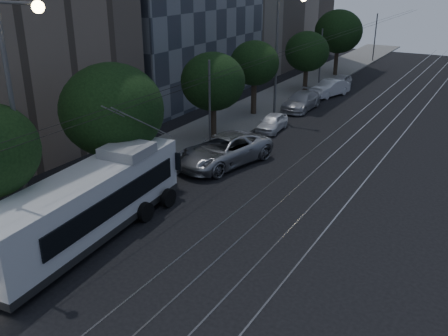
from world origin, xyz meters
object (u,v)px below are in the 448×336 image
Objects in this scene: pickup_silver at (224,150)px; car_white_b at (301,101)px; streetlamp_near at (19,105)px; car_white_a at (272,123)px; streetlamp_far at (282,43)px; car_white_c at (329,88)px; trolleybus at (90,204)px; car_white_d at (340,82)px.

pickup_silver is 1.29× the size of car_white_b.
streetlamp_near is at bearing -84.46° from pickup_silver.
car_white_a is 20.95m from streetlamp_near.
pickup_silver is at bearing -81.96° from streetlamp_far.
car_white_b is 0.48× the size of streetlamp_near.
car_white_b is 1.11× the size of car_white_c.
streetlamp_near is at bearing -131.02° from trolleybus.
streetlamp_near is at bearing -75.43° from car_white_c.
pickup_silver reaches higher than car_white_b.
car_white_a is 12.60m from car_white_c.
trolleybus is at bearing -95.08° from car_white_a.
pickup_silver is 13.66m from streetlamp_near.
streetlamp_near reaches higher than car_white_a.
streetlamp_near is at bearing -92.32° from car_white_b.
car_white_c is at bearing 85.79° from car_white_b.
streetlamp_far is (-1.32, 4.10, 5.18)m from car_white_a.
car_white_c is (0.43, 5.92, 0.02)m from car_white_b.
car_white_a is at bearing 85.72° from streetlamp_near.
pickup_silver is 12.89m from streetlamp_far.
car_white_b reaches higher than car_white_a.
streetlamp_far is at bearing -97.52° from car_white_d.
car_white_a is at bearing -91.45° from car_white_d.
car_white_b is at bearing 87.69° from streetlamp_near.
car_white_a is at bearing -86.37° from car_white_b.
trolleybus reaches higher than car_white_d.
pickup_silver is at bearing 81.50° from streetlamp_near.
streetlamp_near reaches higher than streetlamp_far.
car_white_b is (-0.43, 6.68, 0.11)m from car_white_a.
streetlamp_near is at bearing -98.65° from car_white_a.
pickup_silver reaches higher than car_white_c.
streetlamp_far is (-1.09, 22.42, 4.20)m from trolleybus.
car_white_b is at bearing 70.94° from streetlamp_far.
trolleybus is 30.93m from car_white_c.
trolleybus reaches higher than pickup_silver.
car_white_d reaches higher than car_white_a.
streetlamp_near reaches higher than car_white_d.
trolleybus is 3.20× the size of car_white_a.
trolleybus is 1.23× the size of streetlamp_far.
streetlamp_near is 1.09× the size of streetlamp_far.
car_white_d is (-0.12, 16.20, 0.06)m from car_white_a.
pickup_silver reaches higher than car_white_d.
streetlamp_far is at bearing -81.65° from car_white_c.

